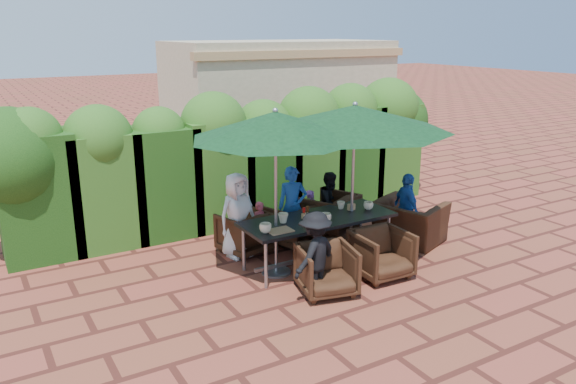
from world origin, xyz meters
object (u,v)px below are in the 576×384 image
umbrella_right (355,118)px  chair_end_right (409,215)px  chair_far_left (245,230)px  chair_far_right (329,214)px  umbrella_left (275,126)px  chair_near_left (327,268)px  chair_far_mid (293,222)px  chair_near_right (382,252)px  dining_table (318,222)px

umbrella_right → chair_end_right: bearing=-0.5°
chair_far_left → chair_far_right: 1.56m
umbrella_right → chair_far_right: size_ratio=3.42×
umbrella_left → chair_near_left: umbrella_left is taller
chair_far_mid → umbrella_right: bearing=102.9°
umbrella_right → chair_near_right: size_ratio=3.82×
umbrella_right → chair_far_mid: (-0.53, 0.89, -1.83)m
chair_near_left → dining_table: bearing=77.1°
chair_end_right → chair_far_left: bearing=48.6°
dining_table → chair_near_left: size_ratio=3.20×
umbrella_left → chair_far_left: (-0.04, 0.97, -1.84)m
umbrella_left → chair_far_left: bearing=92.1°
dining_table → chair_near_right: (0.54, -0.86, -0.29)m
dining_table → umbrella_left: 1.70m
chair_far_mid → chair_near_left: chair_far_mid is taller
chair_far_right → chair_end_right: (1.05, -0.87, 0.04)m
umbrella_left → chair_near_right: size_ratio=3.19×
chair_near_left → chair_end_right: (2.30, 0.91, 0.10)m
umbrella_left → chair_far_mid: size_ratio=3.18×
umbrella_right → chair_far_mid: bearing=121.1°
dining_table → chair_near_right: size_ratio=3.10×
chair_far_mid → chair_near_right: bearing=86.0°
chair_far_mid → chair_near_left: size_ratio=1.04×
chair_far_left → chair_near_left: bearing=84.6°
chair_near_right → umbrella_left: bearing=147.6°
chair_end_right → chair_near_right: bearing=103.0°
umbrella_left → chair_near_left: 2.08m
chair_far_right → chair_end_right: size_ratio=0.80×
chair_far_left → chair_near_right: bearing=110.5°
umbrella_left → chair_near_left: size_ratio=3.29×
chair_far_mid → chair_near_left: bearing=54.7°
chair_far_left → chair_far_mid: size_ratio=0.96×
chair_far_left → chair_far_right: (1.56, -0.12, 0.06)m
dining_table → chair_far_left: 1.29m
chair_far_left → chair_near_left: 1.93m
dining_table → chair_near_right: 1.06m
umbrella_left → chair_far_right: umbrella_left is taller
chair_near_left → chair_far_right: bearing=68.5°
dining_table → chair_far_right: 1.20m
umbrella_left → chair_near_right: umbrella_left is taller
chair_end_right → chair_far_mid: bearing=42.4°
chair_far_mid → umbrella_left: bearing=28.5°
chair_end_right → umbrella_right: bearing=69.1°
chair_far_mid → chair_near_right: 1.81m
umbrella_right → chair_near_left: size_ratio=3.95×
umbrella_right → chair_end_right: 2.12m
umbrella_left → chair_far_mid: bearing=46.7°
chair_far_right → chair_near_left: size_ratio=1.15×
chair_near_right → chair_near_left: bearing=-174.8°
umbrella_right → chair_near_left: (-1.09, -0.92, -1.84)m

